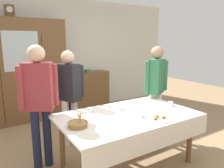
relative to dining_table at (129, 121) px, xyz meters
name	(u,v)px	position (x,y,z in m)	size (l,w,h in m)	color
ground_plane	(119,157)	(0.00, 0.24, -0.66)	(12.00, 12.00, 0.00)	#997A56
back_wall	(58,56)	(0.00, 2.89, 0.69)	(6.40, 0.10, 2.70)	silver
dining_table	(129,121)	(0.00, 0.00, 0.00)	(1.86, 1.12, 0.74)	brown
wall_cabinet	(21,72)	(-0.90, 2.59, 0.43)	(1.85, 0.46, 2.17)	brown
mantel_clock	(9,11)	(-1.02, 2.59, 1.63)	(0.18, 0.11, 0.24)	brown
bookshelf_low	(89,90)	(0.68, 2.64, -0.18)	(1.02, 0.35, 0.95)	brown
book_stack	(88,71)	(0.68, 2.64, 0.32)	(0.17, 0.18, 0.06)	#3D754C
tea_cup_mid_right	(141,115)	(0.09, -0.14, 0.11)	(0.13, 0.13, 0.06)	white
tea_cup_near_left	(90,110)	(-0.39, 0.39, 0.11)	(0.13, 0.13, 0.06)	white
tea_cup_far_left	(171,104)	(0.78, 0.00, 0.11)	(0.13, 0.13, 0.06)	white
tea_cup_center	(121,108)	(0.02, 0.23, 0.12)	(0.13, 0.13, 0.06)	white
bread_basket	(78,124)	(-0.74, 0.00, 0.12)	(0.24, 0.24, 0.16)	#9E7542
pastry_plate	(159,119)	(0.21, -0.34, 0.10)	(0.28, 0.28, 0.05)	white
spoon_mid_right	(143,110)	(0.29, 0.06, 0.09)	(0.12, 0.02, 0.01)	silver
spoon_center	(74,114)	(-0.61, 0.44, 0.09)	(0.12, 0.02, 0.01)	silver
spoon_front_edge	(158,107)	(0.58, 0.05, 0.09)	(0.12, 0.02, 0.01)	silver
person_by_cabinet	(39,95)	(-1.02, 0.61, 0.37)	(0.52, 0.35, 1.67)	#191E38
person_near_right_end	(156,83)	(0.98, 0.54, 0.33)	(0.52, 0.34, 1.63)	silver
person_behind_table_left	(69,90)	(-0.45, 1.01, 0.30)	(0.52, 0.41, 1.57)	silver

